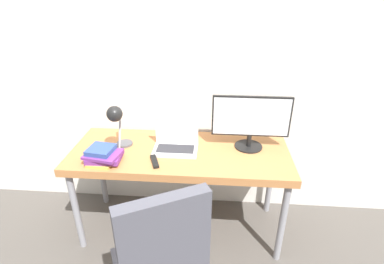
% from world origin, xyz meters
% --- Properties ---
extents(ground_plane, '(12.00, 12.00, 0.00)m').
position_xyz_m(ground_plane, '(0.00, 0.00, 0.00)').
color(ground_plane, '#514C47').
extents(wall_back, '(8.00, 0.05, 2.60)m').
position_xyz_m(wall_back, '(0.00, 0.74, 1.30)').
color(wall_back, silver).
rests_on(wall_back, ground_plane).
extents(desk, '(1.68, 0.67, 0.77)m').
position_xyz_m(desk, '(0.00, 0.34, 0.71)').
color(desk, '#B77542').
rests_on(desk, ground_plane).
extents(laptop, '(0.34, 0.23, 0.24)m').
position_xyz_m(laptop, '(-0.03, 0.36, 0.82)').
color(laptop, silver).
rests_on(laptop, desk).
extents(monitor, '(0.59, 0.22, 0.42)m').
position_xyz_m(monitor, '(0.53, 0.44, 1.00)').
color(monitor, black).
rests_on(monitor, desk).
extents(desk_lamp, '(0.13, 0.26, 0.38)m').
position_xyz_m(desk_lamp, '(-0.45, 0.28, 1.05)').
color(desk_lamp, '#4C4C51').
rests_on(desk_lamp, desk).
extents(book_stack, '(0.27, 0.23, 0.11)m').
position_xyz_m(book_stack, '(-0.53, 0.13, 0.83)').
color(book_stack, gold).
rests_on(book_stack, desk).
extents(tv_remote, '(0.10, 0.17, 0.02)m').
position_xyz_m(tv_remote, '(-0.16, 0.15, 0.78)').
color(tv_remote, black).
rests_on(tv_remote, desk).
extents(game_controller, '(0.14, 0.10, 0.04)m').
position_xyz_m(game_controller, '(-0.57, 0.15, 0.79)').
color(game_controller, black).
rests_on(game_controller, desk).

